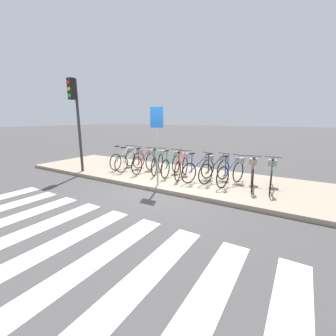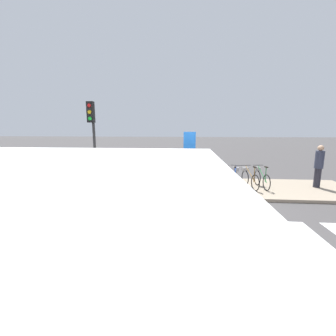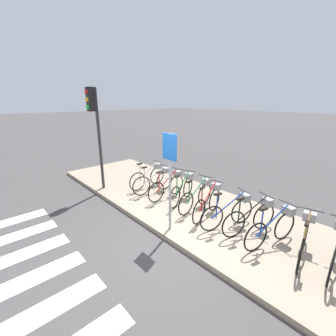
# 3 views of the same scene
# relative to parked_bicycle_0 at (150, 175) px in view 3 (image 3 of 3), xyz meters

# --- Properties ---
(ground_plane) EXTENTS (120.00, 120.00, 0.00)m
(ground_plane) POSITION_rel_parked_bicycle_0_xyz_m (2.85, -1.66, -0.55)
(ground_plane) COLOR #423F3F
(sidewalk) EXTENTS (13.40, 3.33, 0.12)m
(sidewalk) POSITION_rel_parked_bicycle_0_xyz_m (2.85, 0.00, -0.49)
(sidewalk) COLOR gray
(sidewalk) RESTS_ON ground_plane
(parked_bicycle_0) EXTENTS (0.46, 1.58, 0.97)m
(parked_bicycle_0) POSITION_rel_parked_bicycle_0_xyz_m (0.00, 0.00, 0.00)
(parked_bicycle_0) COLOR black
(parked_bicycle_0) RESTS_ON sidewalk
(parked_bicycle_1) EXTENTS (0.46, 1.58, 0.97)m
(parked_bicycle_1) POSITION_rel_parked_bicycle_0_xyz_m (0.53, -0.14, 0.00)
(parked_bicycle_1) COLOR black
(parked_bicycle_1) RESTS_ON sidewalk
(parked_bicycle_2) EXTENTS (0.46, 1.58, 0.97)m
(parked_bicycle_2) POSITION_rel_parked_bicycle_0_xyz_m (1.15, -0.11, 0.00)
(parked_bicycle_2) COLOR black
(parked_bicycle_2) RESTS_ON sidewalk
(parked_bicycle_3) EXTENTS (0.63, 1.52, 0.97)m
(parked_bicycle_3) POSITION_rel_parked_bicycle_0_xyz_m (1.68, 0.02, 0.00)
(parked_bicycle_3) COLOR black
(parked_bicycle_3) RESTS_ON sidewalk
(parked_bicycle_4) EXTENTS (0.46, 1.58, 0.97)m
(parked_bicycle_4) POSITION_rel_parked_bicycle_0_xyz_m (2.31, -0.02, 0.00)
(parked_bicycle_4) COLOR black
(parked_bicycle_4) RESTS_ON sidewalk
(parked_bicycle_5) EXTENTS (0.50, 1.56, 0.97)m
(parked_bicycle_5) POSITION_rel_parked_bicycle_0_xyz_m (2.79, -0.11, 0.00)
(parked_bicycle_5) COLOR black
(parked_bicycle_5) RESTS_ON sidewalk
(parked_bicycle_6) EXTENTS (0.64, 1.51, 0.97)m
(parked_bicycle_6) POSITION_rel_parked_bicycle_0_xyz_m (3.50, -0.17, 0.00)
(parked_bicycle_6) COLOR black
(parked_bicycle_6) RESTS_ON sidewalk
(parked_bicycle_7) EXTENTS (0.64, 1.51, 0.97)m
(parked_bicycle_7) POSITION_rel_parked_bicycle_0_xyz_m (4.00, -0.01, 0.00)
(parked_bicycle_7) COLOR black
(parked_bicycle_7) RESTS_ON sidewalk
(parked_bicycle_8) EXTENTS (0.56, 1.54, 0.97)m
(parked_bicycle_8) POSITION_rel_parked_bicycle_0_xyz_m (4.55, -0.09, 0.00)
(parked_bicycle_8) COLOR black
(parked_bicycle_8) RESTS_ON sidewalk
(parked_bicycle_9) EXTENTS (0.49, 1.56, 0.97)m
(parked_bicycle_9) POSITION_rel_parked_bicycle_0_xyz_m (5.14, -0.05, 0.00)
(parked_bicycle_9) COLOR black
(parked_bicycle_9) RESTS_ON sidewalk
(traffic_light) EXTENTS (0.24, 0.40, 3.46)m
(traffic_light) POSITION_rel_parked_bicycle_0_xyz_m (-1.04, -1.43, 2.06)
(traffic_light) COLOR #2D2D2D
(traffic_light) RESTS_ON sidewalk
(sign_post) EXTENTS (0.44, 0.07, 2.38)m
(sign_post) POSITION_rel_parked_bicycle_0_xyz_m (2.57, -1.37, 1.18)
(sign_post) COLOR #99999E
(sign_post) RESTS_ON sidewalk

